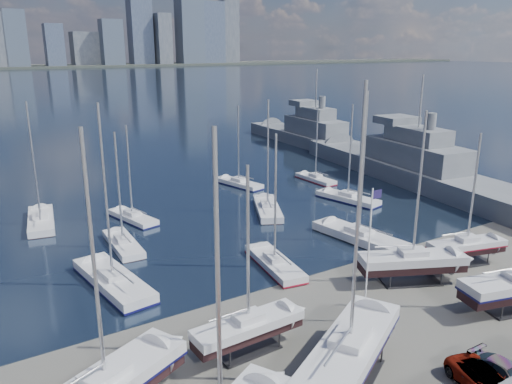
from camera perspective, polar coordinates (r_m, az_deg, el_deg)
ground at (r=40.91m, az=13.82°, el=-14.80°), size 1400.00×1400.00×0.00m
sailboat_cradle_2 at (r=36.10m, az=-0.88°, el=-15.18°), size 8.26×2.54×13.58m
sailboat_cradle_3 at (r=33.64m, az=10.67°, el=-17.51°), size 12.08×8.68×19.06m
sailboat_cradle_4 at (r=47.90m, az=17.43°, el=-7.57°), size 9.84×6.48×15.70m
sailboat_cradle_6 at (r=53.66m, az=22.94°, el=-5.70°), size 8.30×4.22×13.15m
sailboat_moored_2 at (r=66.22m, az=-23.34°, el=-3.16°), size 4.50×10.63×15.56m
sailboat_moored_3 at (r=47.53m, az=-15.99°, el=-9.95°), size 4.62×11.82×17.21m
sailboat_moored_4 at (r=55.85m, az=-14.93°, el=-5.85°), size 2.85×8.82×13.15m
sailboat_moored_5 at (r=64.09m, az=-13.91°, el=-2.91°), size 4.19×8.66×12.48m
sailboat_moored_6 at (r=49.38m, az=2.14°, el=-8.28°), size 3.99×9.55×13.85m
sailboat_moored_7 at (r=65.34m, az=1.33°, el=-2.04°), size 7.04×10.33×15.29m
sailboat_moored_8 at (r=77.79m, az=-1.98°, el=0.93°), size 4.42×9.03×13.01m
sailboat_moored_9 at (r=57.00m, az=11.66°, el=-5.17°), size 4.63×11.74×17.25m
sailboat_moored_10 at (r=71.08m, az=10.44°, el=-0.81°), size 4.69×9.80×14.13m
sailboat_moored_11 at (r=81.04m, az=6.81°, el=1.45°), size 2.44×8.03×11.93m
naval_ship_east at (r=83.49m, az=17.63°, el=2.19°), size 15.18×52.62×18.68m
naval_ship_west at (r=109.77m, az=6.69°, el=6.04°), size 10.27×46.02×18.11m
car_c at (r=36.08m, az=24.83°, el=-19.12°), size 3.84×5.94×1.52m
car_d at (r=37.43m, az=26.79°, el=-18.10°), size 2.07×4.96×1.43m
flagpole at (r=38.74m, az=12.83°, el=-6.25°), size 0.97×0.12×10.92m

